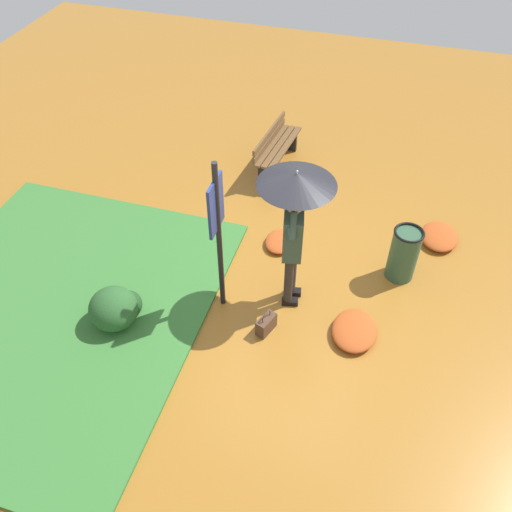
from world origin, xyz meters
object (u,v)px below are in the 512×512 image
object	(u,v)px
handbag	(266,324)
park_bench	(276,149)
person_with_umbrella	(295,207)
info_sign_post	(217,222)
trash_bin	(404,254)

from	to	relation	value
handbag	park_bench	size ratio (longest dim) A/B	0.26
person_with_umbrella	info_sign_post	distance (m)	0.94
park_bench	handbag	bearing A→B (deg)	-166.79
info_sign_post	trash_bin	world-z (taller)	info_sign_post
info_sign_post	park_bench	bearing A→B (deg)	2.26
park_bench	trash_bin	size ratio (longest dim) A/B	1.68
person_with_umbrella	park_bench	xyz separation A→B (m)	(2.85, 0.97, -1.15)
person_with_umbrella	handbag	size ratio (longest dim) A/B	5.53
person_with_umbrella	trash_bin	world-z (taller)	person_with_umbrella
info_sign_post	park_bench	distance (m)	3.43
handbag	info_sign_post	bearing A→B (deg)	67.40
info_sign_post	trash_bin	distance (m)	2.77
info_sign_post	park_bench	size ratio (longest dim) A/B	1.64
trash_bin	info_sign_post	bearing A→B (deg)	118.36
info_sign_post	handbag	world-z (taller)	info_sign_post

